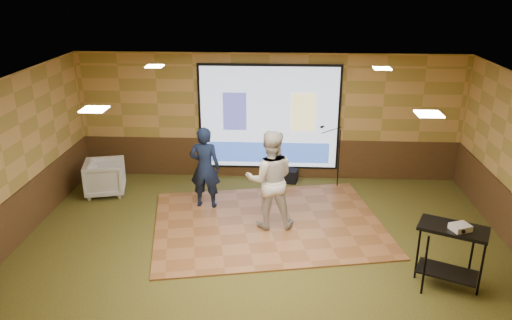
# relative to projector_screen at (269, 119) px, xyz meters

# --- Properties ---
(ground) EXTENTS (9.00, 9.00, 0.00)m
(ground) POSITION_rel_projector_screen_xyz_m (0.00, -3.44, -1.47)
(ground) COLOR #343B1A
(ground) RESTS_ON ground
(room_shell) EXTENTS (9.04, 7.04, 3.02)m
(room_shell) POSITION_rel_projector_screen_xyz_m (0.00, -3.44, 0.62)
(room_shell) COLOR tan
(room_shell) RESTS_ON ground
(wainscot_back) EXTENTS (9.00, 0.04, 0.95)m
(wainscot_back) POSITION_rel_projector_screen_xyz_m (0.00, 0.04, -1.00)
(wainscot_back) COLOR #442C16
(wainscot_back) RESTS_ON ground
(wainscot_left) EXTENTS (0.04, 7.00, 0.95)m
(wainscot_left) POSITION_rel_projector_screen_xyz_m (-4.48, -3.44, -1.00)
(wainscot_left) COLOR #442C16
(wainscot_left) RESTS_ON ground
(projector_screen) EXTENTS (3.32, 0.06, 2.52)m
(projector_screen) POSITION_rel_projector_screen_xyz_m (0.00, 0.00, 0.00)
(projector_screen) COLOR black
(projector_screen) RESTS_ON room_shell
(downlight_nw) EXTENTS (0.32, 0.32, 0.02)m
(downlight_nw) POSITION_rel_projector_screen_xyz_m (-2.20, -1.64, 1.50)
(downlight_nw) COLOR beige
(downlight_nw) RESTS_ON room_shell
(downlight_ne) EXTENTS (0.32, 0.32, 0.02)m
(downlight_ne) POSITION_rel_projector_screen_xyz_m (2.20, -1.64, 1.50)
(downlight_ne) COLOR beige
(downlight_ne) RESTS_ON room_shell
(downlight_sw) EXTENTS (0.32, 0.32, 0.02)m
(downlight_sw) POSITION_rel_projector_screen_xyz_m (-2.20, -4.94, 1.50)
(downlight_sw) COLOR beige
(downlight_sw) RESTS_ON room_shell
(downlight_se) EXTENTS (0.32, 0.32, 0.02)m
(downlight_se) POSITION_rel_projector_screen_xyz_m (2.20, -4.94, 1.50)
(downlight_se) COLOR beige
(downlight_se) RESTS_ON room_shell
(dance_floor) EXTENTS (5.00, 4.17, 0.03)m
(dance_floor) POSITION_rel_projector_screen_xyz_m (0.07, -2.44, -1.46)
(dance_floor) COLOR #9E653A
(dance_floor) RESTS_ON ground
(player_left) EXTENTS (0.66, 0.46, 1.74)m
(player_left) POSITION_rel_projector_screen_xyz_m (-1.27, -1.74, -0.57)
(player_left) COLOR #121D3B
(player_left) RESTS_ON dance_floor
(player_right) EXTENTS (1.01, 0.82, 1.94)m
(player_right) POSITION_rel_projector_screen_xyz_m (0.10, -2.55, -0.47)
(player_right) COLOR silver
(player_right) RESTS_ON dance_floor
(av_table) EXTENTS (1.01, 0.53, 1.06)m
(av_table) POSITION_rel_projector_screen_xyz_m (2.95, -4.39, -0.72)
(av_table) COLOR black
(av_table) RESTS_ON ground
(projector) EXTENTS (0.34, 0.31, 0.09)m
(projector) POSITION_rel_projector_screen_xyz_m (3.01, -4.49, -0.37)
(projector) COLOR silver
(projector) RESTS_ON av_table
(mic_stand) EXTENTS (0.59, 0.24, 1.50)m
(mic_stand) POSITION_rel_projector_screen_xyz_m (1.56, -0.53, -0.98)
(mic_stand) COLOR black
(mic_stand) RESTS_ON ground
(banquet_chair) EXTENTS (1.02, 1.01, 0.78)m
(banquet_chair) POSITION_rel_projector_screen_xyz_m (-3.62, -1.17, -1.09)
(banquet_chair) COLOR gray
(banquet_chair) RESTS_ON ground
(duffel_bag) EXTENTS (0.56, 0.43, 0.31)m
(duffel_bag) POSITION_rel_projector_screen_xyz_m (0.44, -0.25, -1.32)
(duffel_bag) COLOR black
(duffel_bag) RESTS_ON ground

